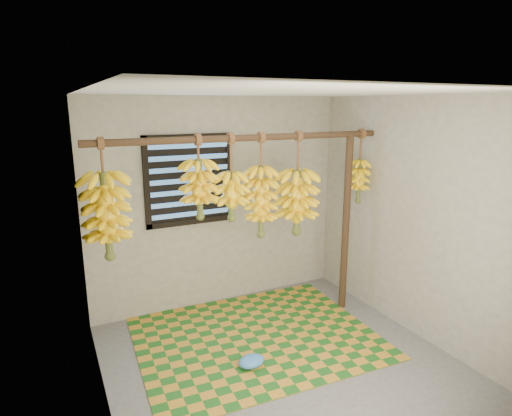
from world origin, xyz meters
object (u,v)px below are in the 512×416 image
banana_bunch_d (261,202)px  banana_bunch_e (297,202)px  woven_mat (256,337)px  banana_bunch_b (199,189)px  banana_bunch_c (231,196)px  banana_bunch_f (359,181)px  plastic_bag (251,361)px  banana_bunch_a (107,216)px  support_post (346,224)px

banana_bunch_d → banana_bunch_e: size_ratio=0.97×
woven_mat → banana_bunch_b: (-0.50, 0.17, 1.54)m
banana_bunch_c → banana_bunch_f: same height
banana_bunch_b → banana_bunch_d: (0.63, 0.00, -0.18)m
banana_bunch_f → banana_bunch_b: bearing=180.0°
banana_bunch_b → banana_bunch_d: same height
banana_bunch_b → banana_bunch_f: 1.86m
plastic_bag → banana_bunch_b: 1.63m
banana_bunch_b → banana_bunch_c: bearing=0.0°
woven_mat → banana_bunch_d: (0.14, 0.17, 1.36)m
banana_bunch_a → banana_bunch_b: 0.84m
woven_mat → banana_bunch_a: bearing=172.6°
banana_bunch_d → banana_bunch_e: (0.42, 0.00, -0.05)m
support_post → banana_bunch_e: 0.73m
plastic_bag → banana_bunch_a: size_ratio=0.24×
support_post → banana_bunch_b: (-1.71, 0.00, 0.55)m
woven_mat → banana_bunch_d: 1.38m
support_post → banana_bunch_e: bearing=180.0°
banana_bunch_b → banana_bunch_d: 0.66m
banana_bunch_b → banana_bunch_c: size_ratio=0.94×
banana_bunch_b → banana_bunch_c: same height
plastic_bag → banana_bunch_e: banana_bunch_e is taller
banana_bunch_f → banana_bunch_e: bearing=180.0°
banana_bunch_f → banana_bunch_c: bearing=180.0°
plastic_bag → banana_bunch_a: banana_bunch_a is taller
banana_bunch_d → banana_bunch_f: size_ratio=1.27×
woven_mat → support_post: bearing=8.0°
woven_mat → plastic_bag: size_ratio=9.31×
banana_bunch_a → banana_bunch_d: same height
banana_bunch_c → banana_bunch_f: 1.54m
support_post → banana_bunch_b: 1.79m
support_post → banana_bunch_c: size_ratio=2.41×
plastic_bag → banana_bunch_d: size_ratio=0.24×
support_post → banana_bunch_f: bearing=-0.0°
banana_bunch_b → banana_bunch_e: 1.08m
banana_bunch_a → banana_bunch_e: 1.88m
plastic_bag → banana_bunch_f: 2.25m
banana_bunch_c → banana_bunch_d: 0.33m
banana_bunch_a → banana_bunch_e: size_ratio=0.97×
woven_mat → banana_bunch_a: size_ratio=2.25×
banana_bunch_c → banana_bunch_e: bearing=0.0°
banana_bunch_b → banana_bunch_c: (0.32, 0.00, -0.09)m
plastic_bag → banana_bunch_f: size_ratio=0.31×
banana_bunch_d → woven_mat: bearing=-129.0°
banana_bunch_a → banana_bunch_d: (1.46, 0.00, -0.02)m
banana_bunch_a → banana_bunch_f: size_ratio=1.27×
woven_mat → banana_bunch_e: banana_bunch_e is taller
support_post → banana_bunch_d: bearing=180.0°
woven_mat → banana_bunch_d: bearing=51.0°
support_post → woven_mat: support_post is taller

